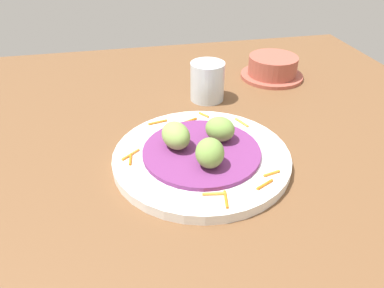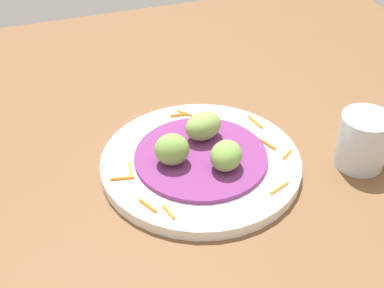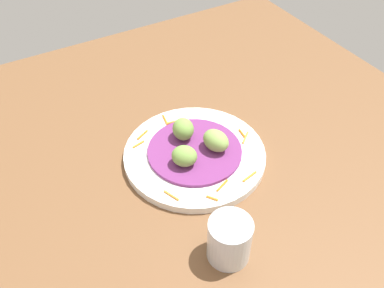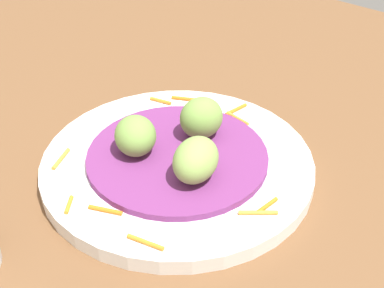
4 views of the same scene
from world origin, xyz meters
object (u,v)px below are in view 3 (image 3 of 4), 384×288
at_px(guac_scoop_left, 183,129).
at_px(guac_scoop_center, 184,156).
at_px(main_plate, 195,155).
at_px(water_glass, 229,240).
at_px(guac_scoop_right, 216,141).

bearing_deg(guac_scoop_left, guac_scoop_center, 152.69).
height_order(main_plate, water_glass, water_glass).
height_order(guac_scoop_right, water_glass, water_glass).
bearing_deg(guac_scoop_center, water_glass, 171.97).
distance_m(guac_scoop_right, water_glass, 0.22).
bearing_deg(main_plate, water_glass, 163.79).
bearing_deg(water_glass, guac_scoop_left, -13.25).
bearing_deg(guac_scoop_left, guac_scoop_right, -147.31).
bearing_deg(guac_scoop_right, water_glass, 152.97).
relative_size(main_plate, guac_scoop_center, 5.79).
relative_size(guac_scoop_left, guac_scoop_right, 0.85).
bearing_deg(water_glass, guac_scoop_center, -8.03).
bearing_deg(guac_scoop_left, main_plate, -177.31).
bearing_deg(guac_scoop_center, main_plate, -57.31).
xyz_separation_m(guac_scoop_left, guac_scoop_right, (-0.06, -0.04, -0.00)).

